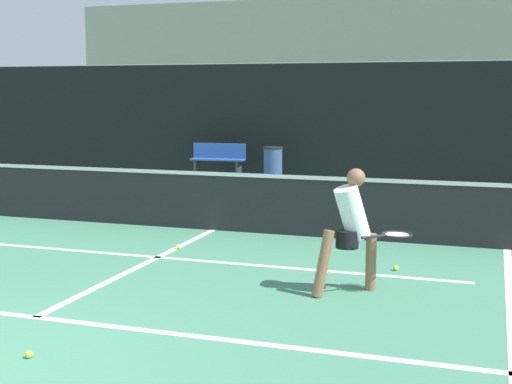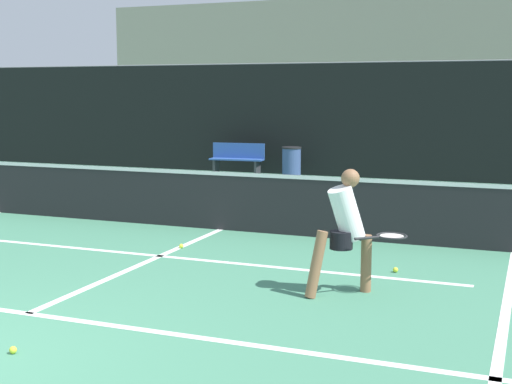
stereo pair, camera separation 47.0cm
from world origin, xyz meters
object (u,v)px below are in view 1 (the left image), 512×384
courtside_bench (218,159)px  trash_bin (273,162)px  parked_car (448,144)px  player_practicing (352,226)px

courtside_bench → trash_bin: courtside_bench is taller
courtside_bench → parked_car: size_ratio=0.32×
trash_bin → parked_car: (4.09, 4.77, 0.22)m
trash_bin → courtside_bench: bearing=-178.5°
trash_bin → parked_car: size_ratio=0.18×
trash_bin → parked_car: 6.28m
player_practicing → trash_bin: size_ratio=1.74×
player_practicing → parked_car: 14.58m
courtside_bench → trash_bin: (1.50, 0.04, -0.06)m
player_practicing → trash_bin: bearing=69.2°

